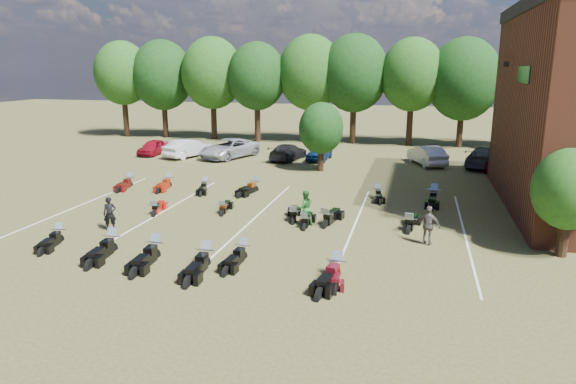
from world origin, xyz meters
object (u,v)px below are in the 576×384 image
(car_0, at_px, (153,147))
(person_green, at_px, (305,208))
(motorcycle_14, at_px, (130,186))
(person_grey, at_px, (428,225))
(motorcycle_3, at_px, (243,260))
(car_4, at_px, (319,152))
(motorcycle_7, at_px, (155,216))
(person_black, at_px, (110,214))
(motorcycle_0, at_px, (112,252))

(car_0, xyz_separation_m, person_green, (16.86, -16.36, 0.22))
(car_0, xyz_separation_m, motorcycle_14, (4.43, -11.20, -0.64))
(car_0, distance_m, person_grey, 28.71)
(car_0, relative_size, motorcycle_3, 1.69)
(car_4, distance_m, motorcycle_7, 18.42)
(car_4, distance_m, motorcycle_14, 15.65)
(person_green, xyz_separation_m, motorcycle_14, (-12.43, 5.16, -0.85))
(motorcycle_7, bearing_deg, person_black, 60.98)
(motorcycle_0, xyz_separation_m, motorcycle_14, (-5.55, 10.66, 0.00))
(motorcycle_14, bearing_deg, person_black, -70.30)
(motorcycle_7, relative_size, motorcycle_14, 0.94)
(person_grey, bearing_deg, motorcycle_7, 14.89)
(motorcycle_0, xyz_separation_m, motorcycle_3, (5.48, 0.48, 0.00))
(person_green, distance_m, motorcycle_7, 7.79)
(person_grey, distance_m, motorcycle_0, 13.21)
(person_black, bearing_deg, motorcycle_3, -44.84)
(motorcycle_0, bearing_deg, motorcycle_14, 111.66)
(car_0, relative_size, motorcycle_14, 1.70)
(motorcycle_3, bearing_deg, motorcycle_0, -171.19)
(car_4, relative_size, motorcycle_7, 1.87)
(car_4, height_order, person_black, person_black)
(person_grey, bearing_deg, person_green, 5.17)
(car_0, xyz_separation_m, car_4, (14.29, 0.93, 0.02))
(motorcycle_0, bearing_deg, car_4, 73.46)
(person_green, height_order, motorcycle_7, person_green)
(person_green, bearing_deg, person_black, -8.80)
(person_grey, bearing_deg, car_4, -46.83)
(car_0, distance_m, person_green, 23.49)
(motorcycle_3, bearing_deg, car_4, 96.84)
(car_4, height_order, motorcycle_3, car_4)
(car_4, xyz_separation_m, motorcycle_0, (-4.30, -22.79, -0.66))
(car_0, height_order, motorcycle_14, car_0)
(motorcycle_0, distance_m, motorcycle_3, 5.50)
(car_4, height_order, motorcycle_0, car_4)
(person_black, relative_size, person_grey, 0.93)
(motorcycle_0, distance_m, motorcycle_7, 5.19)
(person_green, distance_m, motorcycle_14, 13.48)
(person_green, bearing_deg, motorcycle_3, 46.25)
(car_4, height_order, person_green, person_green)
(car_4, distance_m, motorcycle_3, 22.35)
(person_black, xyz_separation_m, motorcycle_7, (0.80, 2.63, -0.79))
(motorcycle_0, bearing_deg, car_0, 108.69)
(car_4, bearing_deg, person_grey, -63.37)
(person_grey, relative_size, motorcycle_3, 0.77)
(person_green, bearing_deg, motorcycle_14, -50.75)
(car_0, distance_m, motorcycle_14, 12.06)
(person_grey, height_order, motorcycle_3, person_grey)
(motorcycle_7, bearing_deg, motorcycle_3, 131.63)
(motorcycle_3, distance_m, motorcycle_7, 7.86)
(motorcycle_7, bearing_deg, motorcycle_0, 87.39)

